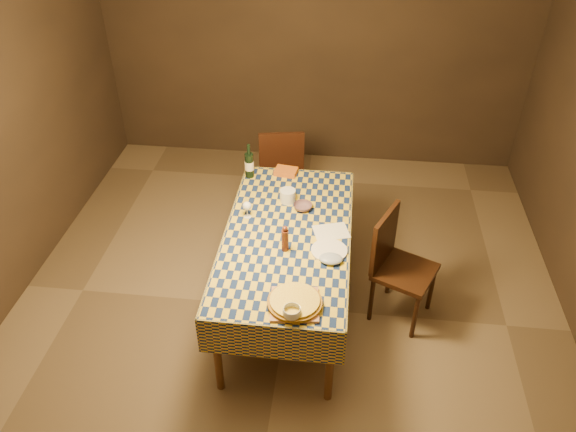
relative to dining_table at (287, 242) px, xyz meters
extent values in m
plane|color=brown|center=(0.00, 0.00, -0.69)|extent=(5.00, 5.00, 0.00)
cube|color=#34271D|center=(0.00, 2.50, 0.66)|extent=(4.50, 0.10, 2.70)
cylinder|color=brown|center=(-0.38, -0.83, -0.32)|extent=(0.06, 0.06, 0.75)
cylinder|color=brown|center=(0.38, -0.83, -0.32)|extent=(0.06, 0.06, 0.75)
cylinder|color=brown|center=(-0.38, 0.83, -0.32)|extent=(0.06, 0.06, 0.75)
cylinder|color=brown|center=(0.38, 0.83, -0.32)|extent=(0.06, 0.06, 0.75)
cube|color=brown|center=(0.00, 0.00, 0.05)|extent=(0.90, 1.80, 0.03)
cube|color=olive|center=(0.00, 0.00, 0.07)|extent=(0.92, 1.82, 0.02)
cube|color=olive|center=(0.00, -0.92, -0.07)|extent=(0.94, 0.01, 0.30)
cube|color=olive|center=(0.00, 0.92, -0.07)|extent=(0.94, 0.01, 0.30)
cube|color=olive|center=(-0.47, 0.00, -0.07)|extent=(0.01, 1.84, 0.30)
cube|color=olive|center=(0.47, 0.00, -0.07)|extent=(0.01, 1.84, 0.30)
cube|color=#A86E4F|center=(0.13, -0.72, 0.09)|extent=(0.33, 0.33, 0.02)
cylinder|color=#8A5E17|center=(0.13, -0.72, 0.11)|extent=(0.37, 0.37, 0.02)
cylinder|color=gold|center=(0.13, -0.72, 0.12)|extent=(0.33, 0.33, 0.02)
cylinder|color=#502012|center=(0.01, -0.18, 0.16)|extent=(0.06, 0.06, 0.17)
sphere|color=#502012|center=(0.01, -0.18, 0.27)|extent=(0.04, 0.04, 0.04)
imported|color=#5C414D|center=(0.09, 0.33, 0.10)|extent=(0.19, 0.19, 0.05)
cylinder|color=white|center=(-0.33, 0.18, 0.08)|extent=(0.07, 0.07, 0.00)
cylinder|color=white|center=(-0.33, 0.18, 0.11)|extent=(0.01, 0.01, 0.06)
sphere|color=white|center=(-0.33, 0.18, 0.18)|extent=(0.07, 0.07, 0.07)
ellipsoid|color=#410807|center=(-0.33, 0.18, 0.17)|extent=(0.04, 0.04, 0.03)
cylinder|color=black|center=(-0.41, 0.76, 0.19)|extent=(0.08, 0.08, 0.22)
cylinder|color=black|center=(-0.41, 0.76, 0.34)|extent=(0.03, 0.03, 0.09)
cylinder|color=silver|center=(-0.41, 0.76, 0.19)|extent=(0.08, 0.08, 0.08)
cylinder|color=silver|center=(-0.05, 0.43, 0.13)|extent=(0.16, 0.16, 0.10)
cube|color=#BB5B18|center=(-0.11, 0.83, 0.10)|extent=(0.21, 0.16, 0.05)
cylinder|color=white|center=(0.32, -0.16, 0.08)|extent=(0.32, 0.32, 0.01)
imported|color=white|center=(0.13, -0.84, 0.12)|extent=(0.15, 0.15, 0.09)
cube|color=silver|center=(0.32, 0.06, 0.08)|extent=(0.30, 0.26, 0.00)
ellipsoid|color=#91A0BA|center=(0.34, -0.27, 0.10)|extent=(0.17, 0.13, 0.05)
cube|color=black|center=(-0.24, 1.46, -0.24)|extent=(0.49, 0.49, 0.04)
cube|color=black|center=(-0.20, 1.27, 0.01)|extent=(0.42, 0.11, 0.46)
cylinder|color=black|center=(-0.09, 1.67, -0.48)|extent=(0.04, 0.04, 0.43)
cylinder|color=black|center=(-0.45, 1.61, -0.48)|extent=(0.04, 0.04, 0.43)
cylinder|color=black|center=(-0.03, 1.32, -0.48)|extent=(0.04, 0.04, 0.43)
cylinder|color=black|center=(-0.38, 1.25, -0.48)|extent=(0.04, 0.04, 0.43)
cube|color=black|center=(0.91, 0.04, -0.24)|extent=(0.56, 0.56, 0.04)
cube|color=black|center=(0.73, 0.12, 0.01)|extent=(0.21, 0.40, 0.46)
cylinder|color=black|center=(1.00, -0.20, -0.48)|extent=(0.04, 0.04, 0.43)
cylinder|color=black|center=(1.15, 0.13, -0.48)|extent=(0.04, 0.04, 0.43)
cylinder|color=black|center=(0.67, -0.05, -0.48)|extent=(0.04, 0.04, 0.43)
cylinder|color=black|center=(0.82, 0.28, -0.48)|extent=(0.04, 0.04, 0.43)
camera|label=1|loc=(0.38, -3.25, 2.66)|focal=35.00mm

